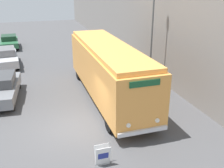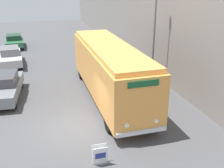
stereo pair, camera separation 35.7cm
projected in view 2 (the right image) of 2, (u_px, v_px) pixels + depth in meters
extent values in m
plane|color=#4C4C4F|center=(73.00, 127.00, 13.47)|extent=(80.00, 80.00, 0.00)
cube|color=gray|center=(139.00, 27.00, 23.18)|extent=(0.30, 60.00, 6.40)
cylinder|color=black|center=(109.00, 122.00, 12.95)|extent=(0.28, 1.01, 1.01)
cylinder|color=black|center=(151.00, 116.00, 13.54)|extent=(0.28, 1.01, 1.01)
cylinder|color=black|center=(81.00, 72.00, 20.03)|extent=(0.28, 1.01, 1.01)
cylinder|color=black|center=(109.00, 70.00, 20.61)|extent=(0.28, 1.01, 1.01)
cube|color=#EF9E47|center=(109.00, 70.00, 16.28)|extent=(2.58, 10.73, 2.70)
cube|color=#FEA74B|center=(109.00, 47.00, 15.74)|extent=(2.37, 10.30, 0.24)
cube|color=silver|center=(142.00, 132.00, 11.89)|extent=(2.45, 0.12, 0.20)
sphere|color=white|center=(127.00, 125.00, 11.58)|extent=(0.22, 0.22, 0.22)
sphere|color=white|center=(156.00, 121.00, 11.95)|extent=(0.22, 0.22, 0.22)
cube|color=#19512D|center=(143.00, 84.00, 11.07)|extent=(1.42, 0.06, 0.28)
cube|color=gray|center=(100.00, 163.00, 10.79)|extent=(0.56, 0.19, 0.01)
cube|color=white|center=(100.00, 156.00, 10.57)|extent=(0.63, 0.17, 0.85)
cube|color=white|center=(100.00, 154.00, 10.71)|extent=(0.63, 0.17, 0.85)
cube|color=navy|center=(101.00, 156.00, 10.55)|extent=(0.44, 0.06, 0.30)
cylinder|color=#595E60|center=(154.00, 37.00, 17.84)|extent=(0.12, 0.12, 6.95)
cylinder|color=black|center=(14.00, 104.00, 15.32)|extent=(0.22, 0.64, 0.64)
cylinder|color=black|center=(21.00, 83.00, 18.39)|extent=(0.22, 0.64, 0.64)
cube|color=slate|center=(4.00, 89.00, 16.58)|extent=(2.26, 4.91, 0.67)
cube|color=#3F4043|center=(3.00, 79.00, 16.46)|extent=(1.76, 2.27, 0.60)
cylinder|color=black|center=(2.00, 68.00, 21.64)|extent=(0.22, 0.68, 0.68)
cylinder|color=black|center=(21.00, 66.00, 22.14)|extent=(0.22, 0.68, 0.68)
cylinder|color=black|center=(2.00, 58.00, 24.46)|extent=(0.22, 0.68, 0.68)
cylinder|color=black|center=(19.00, 56.00, 24.96)|extent=(0.22, 0.68, 0.68)
cube|color=#B7B7BC|center=(11.00, 58.00, 23.18)|extent=(2.13, 4.77, 0.65)
cube|color=slate|center=(10.00, 51.00, 23.05)|extent=(1.66, 2.20, 0.59)
cylinder|color=black|center=(7.00, 48.00, 28.03)|extent=(0.22, 0.70, 0.70)
cylinder|color=black|center=(22.00, 47.00, 28.49)|extent=(0.22, 0.70, 0.70)
cylinder|color=black|center=(8.00, 42.00, 30.47)|extent=(0.22, 0.70, 0.70)
cylinder|color=black|center=(22.00, 41.00, 30.93)|extent=(0.22, 0.70, 0.70)
cube|color=#2D6642|center=(15.00, 42.00, 29.38)|extent=(1.98, 4.24, 0.56)
cube|color=#193824|center=(14.00, 37.00, 29.27)|extent=(1.61, 1.94, 0.51)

